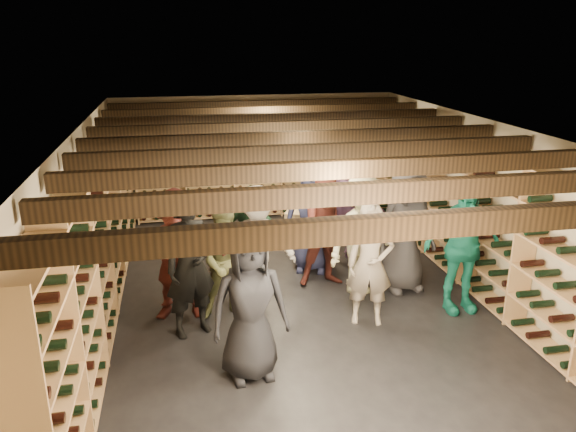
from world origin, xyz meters
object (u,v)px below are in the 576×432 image
(person_5, at_px, (177,253))
(person_11, at_px, (343,217))
(person_2, at_px, (228,262))
(person_12, at_px, (405,228))
(person_10, at_px, (248,235))
(crate_stack_right, at_px, (235,251))
(person_1, at_px, (190,266))
(person_9, at_px, (257,244))
(person_4, at_px, (462,246))
(person_8, at_px, (328,230))
(crate_loose, at_px, (329,235))
(person_3, at_px, (362,236))
(person_7, at_px, (370,264))
(person_0, at_px, (250,305))
(person_6, at_px, (312,216))
(crate_stack_left, at_px, (301,231))

(person_5, height_order, person_11, person_5)
(person_11, bearing_deg, person_2, -153.98)
(person_12, bearing_deg, person_10, 154.05)
(crate_stack_right, bearing_deg, person_10, -77.35)
(person_1, bearing_deg, person_9, 15.44)
(person_4, distance_m, person_9, 2.70)
(person_5, relative_size, person_8, 1.02)
(person_2, xyz_separation_m, person_11, (1.99, 1.55, -0.02))
(person_11, height_order, person_12, person_12)
(crate_loose, xyz_separation_m, person_9, (-1.58, -2.09, 0.73))
(person_3, bearing_deg, person_11, 63.09)
(crate_loose, xyz_separation_m, person_3, (-0.13, -2.20, 0.78))
(person_1, relative_size, person_7, 1.12)
(person_12, bearing_deg, person_3, 173.32)
(person_0, bearing_deg, person_1, 111.90)
(person_3, bearing_deg, person_6, 93.86)
(crate_stack_left, height_order, person_10, person_10)
(person_0, height_order, person_9, person_0)
(person_4, bearing_deg, crate_loose, 107.50)
(person_2, bearing_deg, person_12, 6.59)
(person_10, bearing_deg, crate_stack_right, 117.13)
(crate_stack_right, distance_m, person_2, 1.74)
(person_9, distance_m, person_12, 2.10)
(person_1, xyz_separation_m, person_9, (0.92, 0.77, -0.08))
(crate_loose, relative_size, person_0, 0.30)
(person_10, bearing_deg, person_11, 33.48)
(person_5, bearing_deg, person_6, 34.45)
(crate_loose, xyz_separation_m, person_5, (-2.65, -2.33, 0.77))
(person_4, xyz_separation_m, person_12, (-0.47, 0.75, 0.02))
(person_7, bearing_deg, person_5, 179.11)
(person_2, relative_size, person_6, 0.88)
(person_4, distance_m, person_6, 2.32)
(crate_stack_left, xyz_separation_m, crate_stack_right, (-1.18, -0.51, -0.08))
(person_7, relative_size, person_9, 0.98)
(crate_stack_right, relative_size, person_4, 0.30)
(person_5, height_order, person_6, person_6)
(person_8, bearing_deg, person_0, -123.48)
(crate_stack_right, bearing_deg, person_6, -16.39)
(crate_stack_right, distance_m, person_5, 1.78)
(crate_stack_right, bearing_deg, person_2, -98.55)
(crate_stack_left, bearing_deg, person_11, -47.38)
(person_3, bearing_deg, person_12, -19.74)
(crate_loose, relative_size, person_9, 0.31)
(person_2, bearing_deg, person_6, 41.01)
(person_0, relative_size, person_3, 0.98)
(crate_stack_left, relative_size, person_1, 0.38)
(person_7, distance_m, person_10, 2.00)
(person_0, bearing_deg, person_7, 21.73)
(crate_loose, distance_m, person_12, 2.38)
(person_6, height_order, person_8, person_6)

